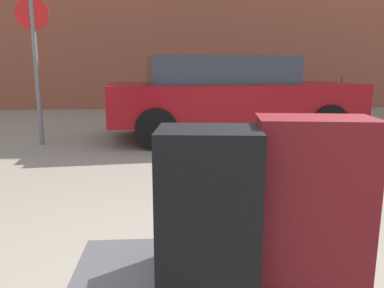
% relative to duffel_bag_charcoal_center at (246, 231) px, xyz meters
% --- Properties ---
extents(duffel_bag_charcoal_center, '(0.68, 0.39, 0.31)m').
position_rel_duffel_bag_charcoal_center_xyz_m(duffel_bag_charcoal_center, '(0.00, 0.00, 0.00)').
color(duffel_bag_charcoal_center, '#2D2D33').
rests_on(duffel_bag_charcoal_center, luggage_cart).
extents(suitcase_maroon_front_right, '(0.44, 0.29, 0.72)m').
position_rel_duffel_bag_charcoal_center_xyz_m(suitcase_maroon_front_right, '(0.18, -0.30, 0.20)').
color(suitcase_maroon_front_right, maroon).
rests_on(suitcase_maroon_front_right, luggage_cart).
extents(suitcase_black_front_left, '(0.37, 0.30, 0.69)m').
position_rel_duffel_bag_charcoal_center_xyz_m(suitcase_black_front_left, '(-0.21, -0.34, 0.19)').
color(suitcase_black_front_left, black).
rests_on(suitcase_black_front_left, luggage_cart).
extents(duffel_bag_maroon_topmost_pile, '(0.45, 0.31, 0.27)m').
position_rel_duffel_bag_charcoal_center_xyz_m(duffel_bag_maroon_topmost_pile, '(0.00, 0.00, 0.29)').
color(duffel_bag_maroon_topmost_pile, maroon).
rests_on(duffel_bag_maroon_topmost_pile, duffel_bag_charcoal_center).
extents(parked_car, '(4.47, 2.28, 1.42)m').
position_rel_duffel_bag_charcoal_center_xyz_m(parked_car, '(0.73, 5.08, 0.26)').
color(parked_car, maroon).
rests_on(parked_car, ground_plane).
extents(bicycle_leaning, '(1.70, 0.58, 0.96)m').
position_rel_duffel_bag_charcoal_center_xyz_m(bicycle_leaning, '(4.16, 8.74, -0.12)').
color(bicycle_leaning, black).
rests_on(bicycle_leaning, ground_plane).
extents(bollard_kerb_near, '(0.20, 0.20, 0.71)m').
position_rel_duffel_bag_charcoal_center_xyz_m(bollard_kerb_near, '(2.58, 7.61, -0.14)').
color(bollard_kerb_near, '#383838').
rests_on(bollard_kerb_near, ground_plane).
extents(bollard_kerb_mid, '(0.20, 0.20, 0.71)m').
position_rel_duffel_bag_charcoal_center_xyz_m(bollard_kerb_mid, '(4.02, 7.61, -0.14)').
color(bollard_kerb_mid, '#383838').
rests_on(bollard_kerb_mid, ground_plane).
extents(no_parking_sign, '(0.50, 0.07, 2.29)m').
position_rel_duffel_bag_charcoal_center_xyz_m(no_parking_sign, '(-2.39, 4.57, 0.92)').
color(no_parking_sign, slate).
rests_on(no_parking_sign, ground_plane).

